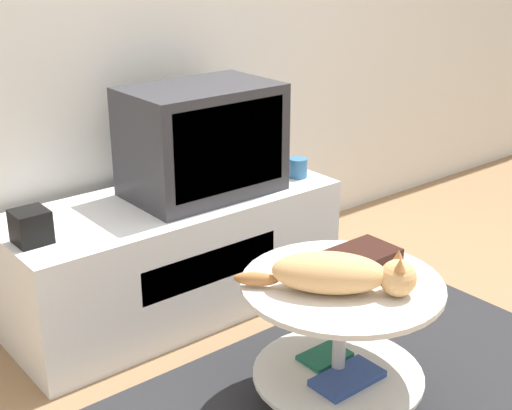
{
  "coord_description": "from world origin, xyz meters",
  "views": [
    {
      "loc": [
        -1.54,
        -1.36,
        1.51
      ],
      "look_at": [
        -0.06,
        0.48,
        0.6
      ],
      "focal_mm": 50.0,
      "sensor_mm": 36.0,
      "label": 1
    }
  ],
  "objects_px": {
    "cat": "(339,274)",
    "speaker": "(31,227)",
    "tv": "(202,140)",
    "dvd_box": "(362,257)"
  },
  "relations": [
    {
      "from": "tv",
      "to": "dvd_box",
      "type": "relative_size",
      "value": 2.71
    },
    {
      "from": "tv",
      "to": "dvd_box",
      "type": "distance_m",
      "value": 0.89
    },
    {
      "from": "dvd_box",
      "to": "speaker",
      "type": "bearing_deg",
      "value": 133.75
    },
    {
      "from": "speaker",
      "to": "cat",
      "type": "relative_size",
      "value": 0.28
    },
    {
      "from": "cat",
      "to": "speaker",
      "type": "bearing_deg",
      "value": 168.45
    },
    {
      "from": "dvd_box",
      "to": "cat",
      "type": "distance_m",
      "value": 0.22
    },
    {
      "from": "speaker",
      "to": "dvd_box",
      "type": "height_order",
      "value": "speaker"
    },
    {
      "from": "speaker",
      "to": "dvd_box",
      "type": "relative_size",
      "value": 0.53
    },
    {
      "from": "cat",
      "to": "tv",
      "type": "bearing_deg",
      "value": 125.61
    },
    {
      "from": "dvd_box",
      "to": "cat",
      "type": "xyz_separation_m",
      "value": [
        -0.2,
        -0.09,
        0.04
      ]
    }
  ]
}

